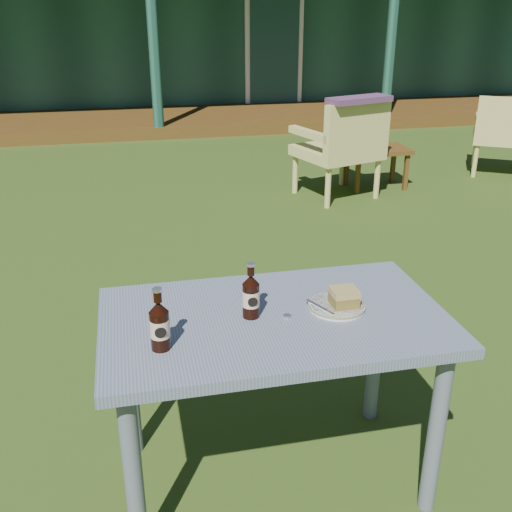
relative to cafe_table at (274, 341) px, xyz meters
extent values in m
plane|color=#334916|center=(0.00, 1.60, -0.62)|extent=(80.00, 80.00, 0.00)
cube|color=#1B4636|center=(0.00, 11.10, 0.68)|extent=(15.00, 6.00, 2.60)
cube|color=#4F3313|center=(0.00, 7.20, -0.54)|extent=(15.00, 1.80, 0.16)
cylinder|color=#1B4636|center=(0.00, 6.40, 0.61)|extent=(0.14, 0.14, 2.45)
cylinder|color=#1B4636|center=(3.25, 6.40, 0.61)|extent=(0.14, 0.14, 2.45)
cube|color=white|center=(2.00, 8.08, 0.38)|extent=(0.95, 0.06, 2.00)
cube|color=#193D38|center=(2.00, 8.05, 0.38)|extent=(0.80, 0.04, 1.85)
cube|color=slate|center=(0.00, 0.00, 0.08)|extent=(1.20, 0.70, 0.04)
cylinder|color=slate|center=(-0.52, -0.27, -0.28)|extent=(0.06, 0.06, 0.68)
cylinder|color=slate|center=(0.52, -0.27, -0.28)|extent=(0.06, 0.06, 0.68)
cylinder|color=slate|center=(-0.52, 0.27, -0.28)|extent=(0.06, 0.06, 0.68)
cylinder|color=slate|center=(0.52, 0.27, -0.28)|extent=(0.06, 0.06, 0.68)
cylinder|color=silver|center=(0.23, 0.01, 0.11)|extent=(0.20, 0.20, 0.01)
cylinder|color=olive|center=(0.23, 0.01, 0.11)|extent=(0.20, 0.20, 0.00)
cube|color=brown|center=(0.25, 0.00, 0.14)|extent=(0.09, 0.08, 0.04)
cube|color=#A08D48|center=(0.25, 0.00, 0.17)|extent=(0.09, 0.09, 0.02)
cube|color=silver|center=(0.16, 0.00, 0.12)|extent=(0.07, 0.13, 0.00)
cylinder|color=black|center=(-0.08, 0.01, 0.16)|extent=(0.06, 0.06, 0.12)
cone|color=black|center=(-0.08, 0.01, 0.24)|extent=(0.06, 0.06, 0.03)
cylinder|color=black|center=(-0.08, 0.01, 0.28)|extent=(0.02, 0.02, 0.03)
cylinder|color=silver|center=(-0.08, 0.01, 0.30)|extent=(0.03, 0.03, 0.01)
cylinder|color=beige|center=(-0.08, 0.01, 0.17)|extent=(0.06, 0.06, 0.06)
cylinder|color=black|center=(-0.08, -0.02, 0.17)|extent=(0.03, 0.00, 0.03)
cylinder|color=black|center=(-0.40, -0.13, 0.17)|extent=(0.06, 0.06, 0.13)
cone|color=black|center=(-0.40, -0.13, 0.25)|extent=(0.06, 0.06, 0.04)
cylinder|color=black|center=(-0.40, -0.13, 0.28)|extent=(0.03, 0.03, 0.04)
cylinder|color=silver|center=(-0.40, -0.13, 0.31)|extent=(0.03, 0.03, 0.01)
cylinder|color=beige|center=(-0.40, -0.13, 0.18)|extent=(0.06, 0.06, 0.06)
cylinder|color=black|center=(-0.40, -0.16, 0.18)|extent=(0.04, 0.00, 0.04)
cylinder|color=silver|center=(0.04, -0.02, 0.11)|extent=(0.03, 0.03, 0.01)
cube|color=#C8BD64|center=(1.47, 3.45, -0.20)|extent=(0.84, 0.81, 0.09)
cube|color=#C8BD64|center=(1.55, 3.19, 0.07)|extent=(0.67, 0.29, 0.44)
cube|color=#C8BD64|center=(1.75, 3.57, 0.00)|extent=(0.25, 0.58, 0.06)
cube|color=#C8BD64|center=(1.17, 3.38, 0.00)|extent=(0.25, 0.58, 0.06)
cylinder|color=#C8BD64|center=(1.66, 3.79, -0.43)|extent=(0.05, 0.05, 0.37)
cylinder|color=#C8BD64|center=(1.11, 3.62, -0.43)|extent=(0.05, 0.05, 0.37)
cylinder|color=#C8BD64|center=(1.82, 3.29, -0.43)|extent=(0.05, 0.05, 0.37)
cylinder|color=#C8BD64|center=(1.28, 3.12, -0.43)|extent=(0.05, 0.05, 0.37)
cube|color=#C8BD64|center=(3.47, 3.83, -0.23)|extent=(0.83, 0.82, 0.09)
cube|color=#C8BD64|center=(3.34, 3.61, 0.02)|extent=(0.57, 0.39, 0.41)
cube|color=#C8BD64|center=(3.24, 3.99, -0.05)|extent=(0.34, 0.50, 0.06)
cylinder|color=#C8BD64|center=(3.37, 4.17, -0.45)|extent=(0.05, 0.05, 0.34)
cylinder|color=#C8BD64|center=(3.12, 3.76, -0.45)|extent=(0.05, 0.05, 0.34)
cube|color=#553253|center=(1.55, 3.19, 0.32)|extent=(0.63, 0.38, 0.05)
cube|color=#4F3313|center=(1.94, 3.62, -0.24)|extent=(0.60, 0.40, 0.04)
cube|color=#4F3313|center=(1.69, 3.47, -0.44)|extent=(0.04, 0.04, 0.36)
cube|color=#4F3313|center=(2.19, 3.47, -0.44)|extent=(0.04, 0.04, 0.36)
cube|color=#4F3313|center=(1.69, 3.77, -0.44)|extent=(0.04, 0.04, 0.36)
cube|color=#4F3313|center=(2.19, 3.77, -0.44)|extent=(0.04, 0.04, 0.36)
camera|label=1|loc=(-0.45, -1.77, 1.11)|focal=42.00mm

